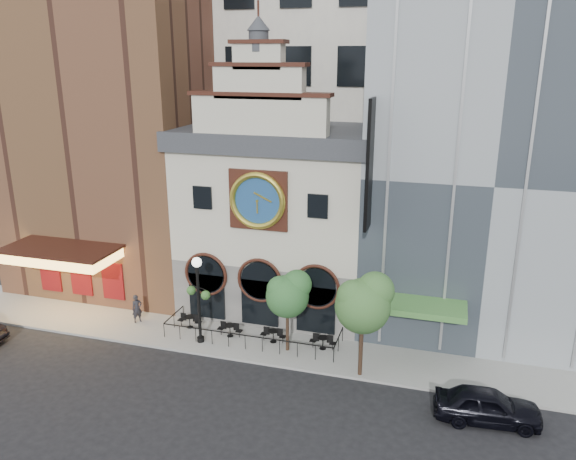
% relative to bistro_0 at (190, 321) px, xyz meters
% --- Properties ---
extents(ground, '(120.00, 120.00, 0.00)m').
position_rel_bistro_0_xyz_m(ground, '(4.35, -2.79, -0.61)').
color(ground, black).
rests_on(ground, ground).
extents(sidewalk, '(44.00, 5.00, 0.15)m').
position_rel_bistro_0_xyz_m(sidewalk, '(4.35, -0.29, -0.54)').
color(sidewalk, gray).
rests_on(sidewalk, ground).
extents(clock_building, '(12.60, 8.78, 18.65)m').
position_rel_bistro_0_xyz_m(clock_building, '(4.35, 5.04, 6.07)').
color(clock_building, '#605E5B').
rests_on(clock_building, ground).
extents(theater_building, '(14.00, 15.60, 25.00)m').
position_rel_bistro_0_xyz_m(theater_building, '(-8.65, 7.17, 11.99)').
color(theater_building, brown).
rests_on(theater_building, ground).
extents(retail_building, '(14.00, 14.40, 20.00)m').
position_rel_bistro_0_xyz_m(retail_building, '(17.35, 7.20, 9.53)').
color(retail_building, gray).
rests_on(retail_building, ground).
extents(office_tower, '(20.00, 16.00, 40.00)m').
position_rel_bistro_0_xyz_m(office_tower, '(4.35, 17.21, 19.39)').
color(office_tower, '#BCB6AA').
rests_on(office_tower, ground).
extents(cafe_railing, '(10.60, 2.60, 0.90)m').
position_rel_bistro_0_xyz_m(cafe_railing, '(4.35, -0.29, -0.01)').
color(cafe_railing, black).
rests_on(cafe_railing, sidewalk).
extents(bistro_0, '(1.58, 0.68, 0.90)m').
position_rel_bistro_0_xyz_m(bistro_0, '(0.00, 0.00, 0.00)').
color(bistro_0, black).
rests_on(bistro_0, sidewalk).
extents(bistro_1, '(1.58, 0.68, 0.90)m').
position_rel_bistro_0_xyz_m(bistro_1, '(2.89, -0.36, 0.00)').
color(bistro_1, black).
rests_on(bistro_1, sidewalk).
extents(bistro_2, '(1.58, 0.68, 0.90)m').
position_rel_bistro_0_xyz_m(bistro_2, '(5.67, -0.30, 0.00)').
color(bistro_2, black).
rests_on(bistro_2, sidewalk).
extents(bistro_3, '(1.58, 0.68, 0.90)m').
position_rel_bistro_0_xyz_m(bistro_3, '(8.73, -0.27, 0.00)').
color(bistro_3, black).
rests_on(bistro_3, sidewalk).
extents(car_right, '(5.10, 2.38, 1.69)m').
position_rel_bistro_0_xyz_m(car_right, '(17.72, -4.52, 0.23)').
color(car_right, black).
rests_on(car_right, ground).
extents(pedestrian, '(0.77, 0.82, 1.88)m').
position_rel_bistro_0_xyz_m(pedestrian, '(-3.58, -0.24, 0.48)').
color(pedestrian, '#222227').
rests_on(pedestrian, sidewalk).
extents(lamppost, '(1.66, 0.95, 5.41)m').
position_rel_bistro_0_xyz_m(lamppost, '(1.43, -1.48, 2.88)').
color(lamppost, black).
rests_on(lamppost, sidewalk).
extents(tree_left, '(2.57, 2.48, 4.95)m').
position_rel_bistro_0_xyz_m(tree_left, '(6.81, -0.95, 3.17)').
color(tree_left, '#382619').
rests_on(tree_left, sidewalk).
extents(tree_right, '(3.04, 2.93, 5.86)m').
position_rel_bistro_0_xyz_m(tree_right, '(11.33, -2.35, 3.83)').
color(tree_right, '#382619').
rests_on(tree_right, sidewalk).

